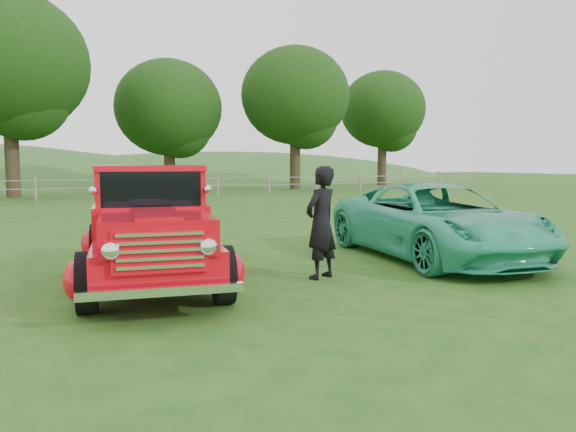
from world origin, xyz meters
name	(u,v)px	position (x,y,z in m)	size (l,w,h in m)	color
ground	(286,292)	(0.00, 0.00, 0.00)	(140.00, 140.00, 0.00)	#1C4A13
distant_hills	(23,221)	(-4.08, 59.46, -4.55)	(116.00, 60.00, 18.00)	#2E5720
fence_line	(102,187)	(0.00, 22.00, 0.60)	(48.00, 0.12, 1.20)	slate
tree_near_west	(8,63)	(-4.00, 25.00, 6.80)	(8.00, 8.00, 10.42)	#2F2117
tree_near_east	(168,108)	(5.00, 29.00, 5.25)	(6.80, 6.80, 8.33)	#2F2117
tree_mid_east	(295,96)	(13.00, 27.00, 6.17)	(7.20, 7.20, 9.44)	#2F2117
tree_far_east	(383,110)	(22.00, 30.00, 5.86)	(6.60, 6.60, 8.86)	#2F2117
red_pickup	(151,231)	(-1.63, 1.35, 0.80)	(2.75, 5.18, 1.78)	black
teal_sedan	(436,221)	(3.71, 1.31, 0.71)	(2.35, 5.10, 1.42)	#2BAE80
man	(321,223)	(0.87, 0.61, 0.88)	(0.65, 0.42, 1.77)	black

